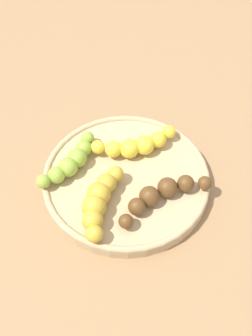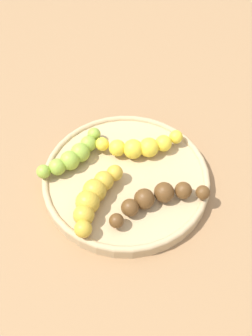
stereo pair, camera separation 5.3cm
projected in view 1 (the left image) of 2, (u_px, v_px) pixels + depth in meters
The scene contains 6 objects.
ground_plane at pixel (126, 183), 0.62m from camera, with size 2.40×2.40×0.00m, color #936D47.
fruit_bowl at pixel (126, 178), 0.61m from camera, with size 0.26×0.26×0.02m.
banana_overripe at pixel (161, 194), 0.56m from camera, with size 0.15×0.05×0.03m.
banana_yellow at pixel (136, 145), 0.62m from camera, with size 0.13×0.07×0.03m.
banana_green at pixel (71, 161), 0.60m from camera, with size 0.12×0.06×0.03m.
banana_spotted at pixel (99, 201), 0.55m from camera, with size 0.10×0.09×0.03m.
Camera 1 is at (-0.21, -0.30, 0.50)m, focal length 42.18 mm.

